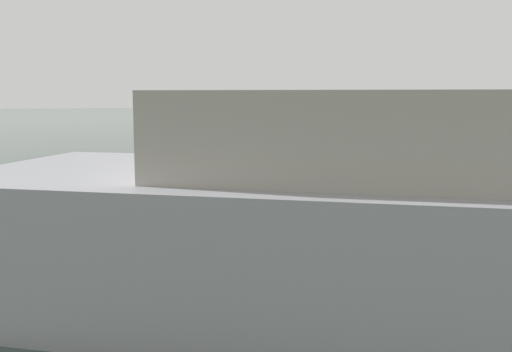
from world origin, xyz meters
The scene contains 4 objects.
ground_plane centered at (0.00, 0.00, 0.00)m, with size 160.00×160.00×0.00m, color #384742.
kayak centered at (-1.74, 0.70, 0.13)m, with size 2.87×3.89×0.26m.
kayaker centered at (-1.77, 0.74, 0.58)m, with size 2.06×1.40×0.74m.
sailboat_outer_mooring centered at (-2.69, 11.34, 0.80)m, with size 9.07×5.96×11.92m.
Camera 1 is at (-0.14, 15.86, 1.90)m, focal length 41.96 mm.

